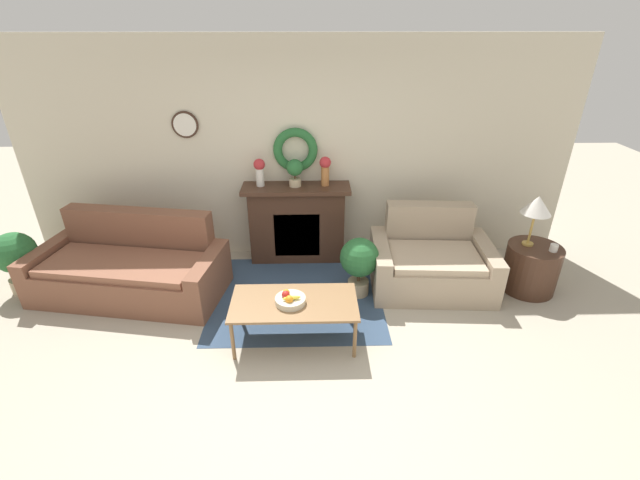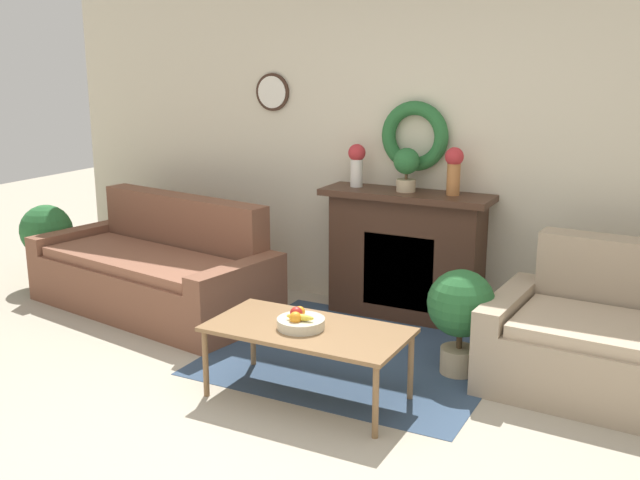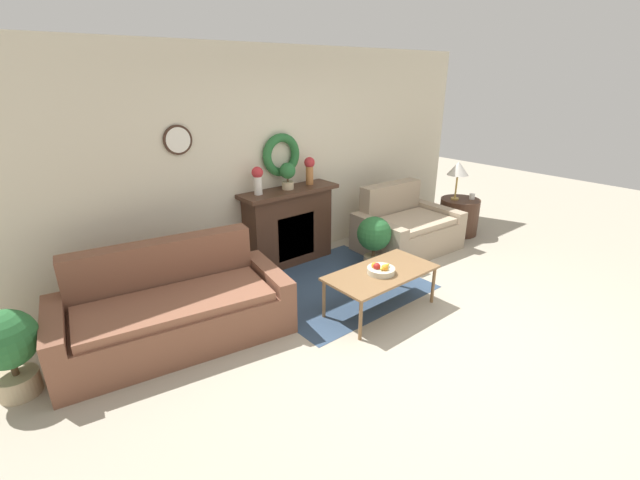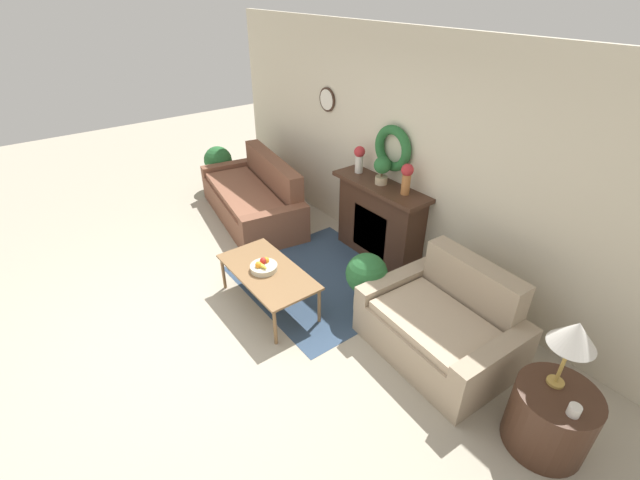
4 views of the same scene
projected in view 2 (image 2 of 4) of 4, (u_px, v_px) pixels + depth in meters
ground_plane at (251, 448)px, 3.97m from camera, size 16.00×16.00×0.00m
floor_rug at (358, 355)px, 5.19m from camera, size 1.90×1.71×0.01m
wall_back at (421, 144)px, 5.80m from camera, size 6.80×0.17×2.70m
fireplace at (406, 254)px, 5.84m from camera, size 1.32×0.41×1.01m
couch_left at (157, 272)px, 6.10m from camera, size 2.21×1.26×0.89m
loveseat_right at (605, 343)px, 4.62m from camera, size 1.42×1.05×0.89m
coffee_table at (308, 334)px, 4.46m from camera, size 1.20×0.61×0.45m
fruit_bowl at (300, 321)px, 4.44m from camera, size 0.29×0.29×0.12m
vase_on_mantel_left at (357, 162)px, 5.87m from camera, size 0.14×0.14×0.34m
vase_on_mantel_right at (454, 167)px, 5.51m from camera, size 0.14×0.14×0.36m
potted_plant_on_mantel at (406, 166)px, 5.66m from camera, size 0.20×0.20×0.33m
potted_plant_floor_by_couch at (47, 237)px, 6.67m from camera, size 0.46×0.46×0.73m
potted_plant_floor_by_loveseat at (461, 310)px, 4.80m from camera, size 0.44×0.44×0.70m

